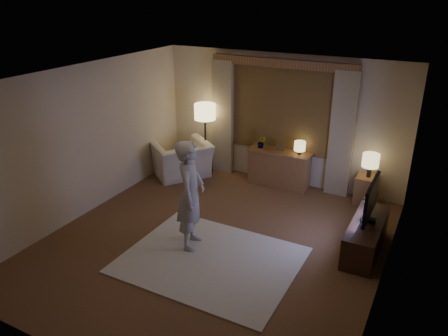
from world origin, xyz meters
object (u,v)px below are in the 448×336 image
Objects in this scene: side_table at (366,191)px; tv_stand at (366,236)px; sideboard at (279,169)px; person at (191,195)px; armchair at (182,159)px.

tv_stand is at bearing -79.23° from side_table.
sideboard is 0.86× the size of tv_stand.
side_table is 0.33× the size of person.
person reaches higher than tv_stand.
person reaches higher than armchair.
armchair is 2.80m from person.
armchair is 0.81× the size of tv_stand.
armchair is at bearing -165.52° from sideboard.
armchair is (-2.00, -0.52, 0.02)m from sideboard.
armchair is at bearing -172.90° from side_table.
side_table is at bearing 133.48° from armchair.
person reaches higher than sideboard.
side_table is 3.47m from person.
tv_stand is (0.30, -1.57, -0.03)m from side_table.
person is at bearing -97.67° from sideboard.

